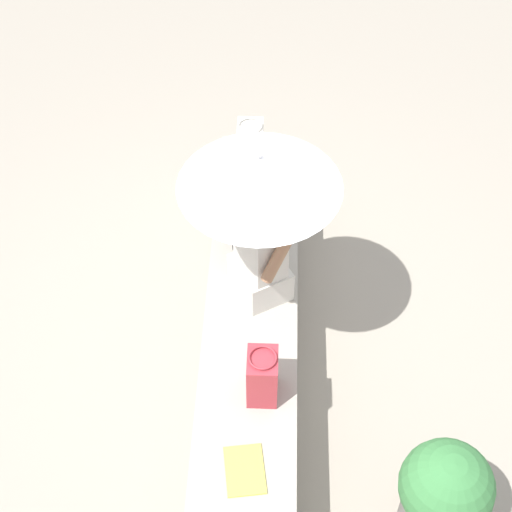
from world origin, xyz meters
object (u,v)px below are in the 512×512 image
Objects in this scene: person_seated at (261,246)px; parasol at (260,173)px; magazine at (245,470)px; shoulder_bag_spare at (245,216)px; tote_bag_canvas at (250,144)px; handbag_black at (262,376)px; planter_near at (441,499)px.

parasol is at bearing -2.40° from person_seated.
person_seated is 3.21× the size of magazine.
shoulder_bag_spare is 1.12× the size of magazine.
tote_bag_canvas is at bearing 179.68° from shoulder_bag_spare.
handbag_black is at bearing 2.75° from person_seated.
planter_near reaches higher than handbag_black.
magazine is (2.37, 0.07, -0.15)m from tote_bag_canvas.
handbag_black reaches higher than tote_bag_canvas.
tote_bag_canvas is 1.18× the size of magazine.
tote_bag_canvas reaches higher than magazine.
magazine is at bearing -96.32° from planter_near.
parasol is at bearing 4.84° from tote_bag_canvas.
tote_bag_canvas is at bearing 173.16° from magazine.
person_seated is 2.87× the size of shoulder_bag_spare.
handbag_black is (0.74, 0.04, -0.22)m from person_seated.
magazine is (0.47, -0.08, -0.16)m from handbag_black.
handbag_black is at bearing 162.30° from magazine.
person_seated is 0.66m from parasol.
person_seated is 1.19m from tote_bag_canvas.
parasol is at bearing 11.20° from shoulder_bag_spare.
parasol is at bearing -176.54° from handbag_black.
handbag_black is at bearing 3.46° from parasol.
shoulder_bag_spare is at bearing -168.80° from parasol.
person_seated is 2.57× the size of handbag_black.
shoulder_bag_spare is at bearing -172.93° from handbag_black.
handbag_black is 1.22m from shoulder_bag_spare.
shoulder_bag_spare is (-0.47, -0.11, -0.23)m from person_seated.
person_seated reaches higher than tote_bag_canvas.
person_seated is at bearing 169.57° from magazine.
planter_near is at bearing 30.96° from shoulder_bag_spare.
tote_bag_canvas is at bearing -174.60° from person_seated.
handbag_black is 1.25× the size of magazine.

